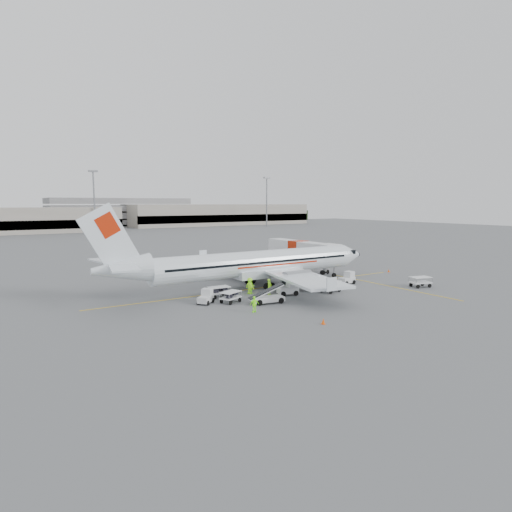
# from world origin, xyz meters

# --- Properties ---
(ground) EXTENTS (360.00, 360.00, 0.00)m
(ground) POSITION_xyz_m (0.00, 0.00, 0.00)
(ground) COLOR #56595B
(stripe_lead) EXTENTS (44.00, 0.20, 0.01)m
(stripe_lead) POSITION_xyz_m (0.00, 0.00, 0.01)
(stripe_lead) COLOR yellow
(stripe_lead) RESTS_ON ground
(stripe_cross) EXTENTS (0.20, 20.00, 0.01)m
(stripe_cross) POSITION_xyz_m (14.00, -8.00, 0.01)
(stripe_cross) COLOR yellow
(stripe_cross) RESTS_ON ground
(terminal_east) EXTENTS (90.00, 26.00, 10.00)m
(terminal_east) POSITION_xyz_m (70.00, 145.00, 5.00)
(terminal_east) COLOR gray
(terminal_east) RESTS_ON ground
(parking_garage) EXTENTS (62.00, 24.00, 14.00)m
(parking_garage) POSITION_xyz_m (25.00, 160.00, 7.00)
(parking_garage) COLOR slate
(parking_garage) RESTS_ON ground
(treeline) EXTENTS (300.00, 3.00, 6.00)m
(treeline) POSITION_xyz_m (0.00, 175.00, 3.00)
(treeline) COLOR black
(treeline) RESTS_ON ground
(mast_center) EXTENTS (3.20, 1.20, 22.00)m
(mast_center) POSITION_xyz_m (5.00, 118.00, 11.00)
(mast_center) COLOR slate
(mast_center) RESTS_ON ground
(mast_east) EXTENTS (3.20, 1.20, 22.00)m
(mast_east) POSITION_xyz_m (80.00, 118.00, 11.00)
(mast_east) COLOR slate
(mast_east) RESTS_ON ground
(aircraft) EXTENTS (37.76, 29.64, 10.38)m
(aircraft) POSITION_xyz_m (-0.26, 0.77, 5.19)
(aircraft) COLOR white
(aircraft) RESTS_ON ground
(jet_bridge) EXTENTS (3.47, 17.53, 4.59)m
(jet_bridge) POSITION_xyz_m (13.10, 9.84, 2.30)
(jet_bridge) COLOR silver
(jet_bridge) RESTS_ON ground
(belt_loader) EXTENTS (4.86, 2.45, 2.52)m
(belt_loader) POSITION_xyz_m (-4.44, -7.25, 1.26)
(belt_loader) COLOR silver
(belt_loader) RESTS_ON ground
(tug_fore) EXTENTS (2.22, 1.39, 1.64)m
(tug_fore) POSITION_xyz_m (10.45, -3.87, 0.82)
(tug_fore) COLOR silver
(tug_fore) RESTS_ON ground
(tug_mid) EXTENTS (2.57, 1.89, 1.78)m
(tug_mid) POSITION_xyz_m (-0.20, -5.12, 0.89)
(tug_mid) COLOR silver
(tug_mid) RESTS_ON ground
(tug_aft) EXTENTS (2.25, 2.15, 1.53)m
(tug_aft) POSITION_xyz_m (-10.13, -3.92, 0.77)
(tug_aft) COLOR silver
(tug_aft) RESTS_ON ground
(cart_loaded_a) EXTENTS (2.43, 1.49, 1.25)m
(cart_loaded_a) POSITION_xyz_m (-7.53, -2.00, 0.62)
(cart_loaded_a) COLOR silver
(cart_loaded_a) RESTS_ON ground
(cart_loaded_b) EXTENTS (2.70, 2.22, 1.22)m
(cart_loaded_b) POSITION_xyz_m (-7.66, -4.94, 0.61)
(cart_loaded_b) COLOR silver
(cart_loaded_b) RESTS_ON ground
(cart_empty_a) EXTENTS (2.80, 2.01, 1.32)m
(cart_empty_a) POSITION_xyz_m (5.10, -6.62, 0.66)
(cart_empty_a) COLOR silver
(cart_empty_a) RESTS_ON ground
(cart_empty_b) EXTENTS (2.85, 2.09, 1.34)m
(cart_empty_b) POSITION_xyz_m (16.77, -10.46, 0.67)
(cart_empty_b) COLOR silver
(cart_empty_b) RESTS_ON ground
(cone_nose) EXTENTS (0.33, 0.33, 0.53)m
(cone_nose) POSITION_xyz_m (22.93, -0.24, 0.27)
(cone_nose) COLOR #F85106
(cone_nose) RESTS_ON ground
(cone_port) EXTENTS (0.41, 0.41, 0.68)m
(cone_port) POSITION_xyz_m (4.01, 14.00, 0.34)
(cone_port) COLOR #F85106
(cone_port) RESTS_ON ground
(cone_stbd) EXTENTS (0.34, 0.34, 0.55)m
(cone_stbd) POSITION_xyz_m (-4.82, -16.51, 0.27)
(cone_stbd) COLOR #F85106
(cone_stbd) RESTS_ON ground
(crew_a) EXTENTS (0.81, 0.68, 1.88)m
(crew_a) POSITION_xyz_m (-1.95, -3.93, 0.94)
(crew_a) COLOR #96FC1B
(crew_a) RESTS_ON ground
(crew_b) EXTENTS (1.07, 1.00, 1.76)m
(crew_b) POSITION_xyz_m (-3.42, -2.22, 0.88)
(crew_b) COLOR #96FC1B
(crew_b) RESTS_ON ground
(crew_c) EXTENTS (0.97, 1.37, 1.93)m
(crew_c) POSITION_xyz_m (-3.62, -2.32, 0.96)
(crew_c) COLOR #96FC1B
(crew_c) RESTS_ON ground
(crew_d) EXTENTS (0.96, 0.45, 1.61)m
(crew_d) POSITION_xyz_m (-7.72, -9.76, 0.80)
(crew_d) COLOR #96FC1B
(crew_d) RESTS_ON ground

